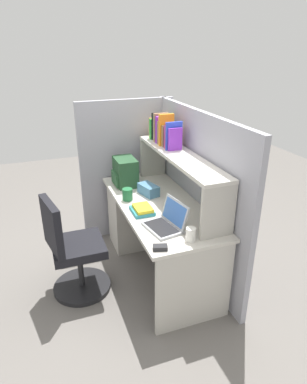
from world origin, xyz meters
TOP-DOWN VIEW (x-y plane):
  - ground_plane at (0.00, 0.00)m, footprint 8.00×8.00m
  - desk at (-0.39, 0.00)m, footprint 1.60×0.70m
  - cubicle_partition_rear at (0.00, 0.38)m, footprint 1.84×0.05m
  - cubicle_partition_left at (-0.85, -0.05)m, footprint 0.05×1.06m
  - overhead_hutch at (0.00, 0.20)m, footprint 1.44×0.28m
  - reference_books_on_shelf at (-0.38, 0.20)m, footprint 0.51×0.18m
  - laptop at (0.44, -0.10)m, footprint 0.35×0.31m
  - backpack at (-0.54, -0.17)m, footprint 0.30×0.23m
  - computer_mouse at (0.72, -0.26)m, footprint 0.09×0.12m
  - paper_cup at (0.68, -0.01)m, footprint 0.08×0.08m
  - tissue_box at (-0.22, -0.02)m, footprint 0.24×0.17m
  - snack_canister at (-0.17, -0.25)m, footprint 0.10×0.10m
  - desk_book_stack at (0.12, -0.20)m, footprint 0.22×0.18m
  - office_chair at (0.05, -0.82)m, footprint 0.52×0.53m

SIDE VIEW (x-z plane):
  - ground_plane at x=0.00m, z-range 0.00..0.00m
  - office_chair at x=0.05m, z-range -0.07..0.86m
  - desk at x=-0.39m, z-range 0.04..0.77m
  - computer_mouse at x=0.72m, z-range 0.73..0.76m
  - desk_book_stack at x=0.12m, z-range 0.73..0.79m
  - cubicle_partition_rear at x=0.00m, z-range 0.00..1.55m
  - cubicle_partition_left at x=-0.85m, z-range 0.00..1.55m
  - tissue_box at x=-0.22m, z-range 0.73..0.83m
  - laptop at x=0.44m, z-range 0.67..0.89m
  - paper_cup at x=0.68m, z-range 0.73..0.83m
  - snack_canister at x=-0.17m, z-range 0.73..0.84m
  - backpack at x=-0.54m, z-range 0.73..1.01m
  - overhead_hutch at x=0.00m, z-range 0.86..1.31m
  - reference_books_on_shelf at x=-0.38m, z-range 1.15..1.45m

